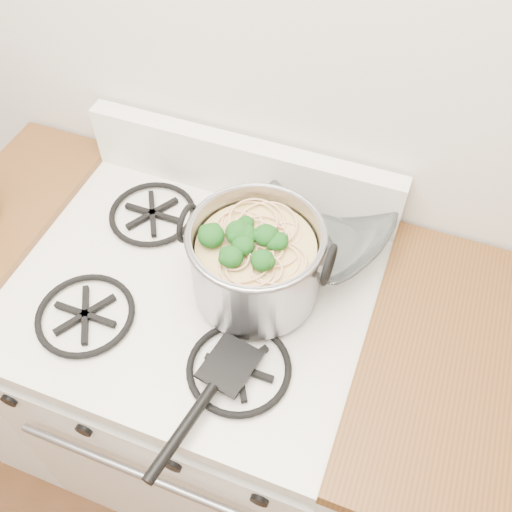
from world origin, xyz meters
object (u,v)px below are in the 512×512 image
(spatula, at_px, (230,363))
(glass_bowl, at_px, (317,236))
(gas_range, at_px, (206,383))
(stock_pot, at_px, (256,262))

(spatula, distance_m, glass_bowl, 0.36)
(gas_range, distance_m, glass_bowl, 0.58)
(gas_range, relative_size, stock_pot, 3.07)
(spatula, height_order, glass_bowl, glass_bowl)
(spatula, relative_size, glass_bowl, 2.57)
(gas_range, distance_m, stock_pot, 0.59)
(gas_range, relative_size, glass_bowl, 7.65)
(stock_pot, xyz_separation_m, glass_bowl, (0.08, 0.17, -0.07))
(stock_pot, bearing_deg, spatula, -84.35)
(stock_pot, height_order, glass_bowl, stock_pot)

